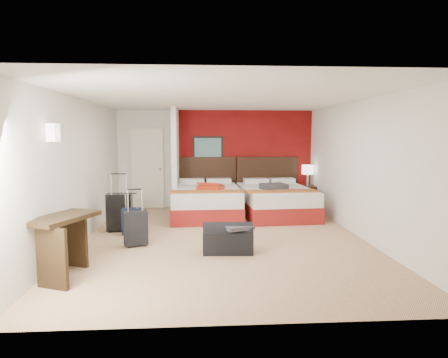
{
  "coord_description": "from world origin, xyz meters",
  "views": [
    {
      "loc": [
        -0.43,
        -6.92,
        1.87
      ],
      "look_at": [
        0.06,
        0.8,
        1.0
      ],
      "focal_mm": 31.51,
      "sensor_mm": 36.0,
      "label": 1
    }
  ],
  "objects": [
    {
      "name": "ground",
      "position": [
        0.0,
        0.0,
        0.0
      ],
      "size": [
        6.5,
        6.5,
        0.0
      ],
      "primitive_type": "plane",
      "color": "#D8B084",
      "rests_on": "ground"
    },
    {
      "name": "room_walls",
      "position": [
        -1.4,
        1.42,
        1.26
      ],
      "size": [
        5.02,
        6.52,
        2.5
      ],
      "color": "silver",
      "rests_on": "ground"
    },
    {
      "name": "red_accent_panel",
      "position": [
        0.75,
        3.23,
        1.25
      ],
      "size": [
        3.5,
        0.04,
        2.5
      ],
      "primitive_type": "cube",
      "color": "maroon",
      "rests_on": "ground"
    },
    {
      "name": "partition_wall",
      "position": [
        -1.0,
        2.61,
        1.25
      ],
      "size": [
        0.12,
        1.2,
        2.5
      ],
      "primitive_type": "cube",
      "color": "silver",
      "rests_on": "ground"
    },
    {
      "name": "entry_door",
      "position": [
        -1.75,
        3.2,
        1.02
      ],
      "size": [
        0.82,
        0.06,
        2.05
      ],
      "primitive_type": "cube",
      "color": "silver",
      "rests_on": "ground"
    },
    {
      "name": "bed_left",
      "position": [
        -0.27,
        2.03,
        0.33
      ],
      "size": [
        1.56,
        2.21,
        0.66
      ],
      "primitive_type": "cube",
      "rotation": [
        0.0,
        0.0,
        0.01
      ],
      "color": "white",
      "rests_on": "ground"
    },
    {
      "name": "bed_right",
      "position": [
        1.34,
        2.02,
        0.33
      ],
      "size": [
        1.68,
        2.28,
        0.66
      ],
      "primitive_type": "cube",
      "rotation": [
        0.0,
        0.0,
        0.07
      ],
      "color": "white",
      "rests_on": "ground"
    },
    {
      "name": "red_suitcase_open",
      "position": [
        -0.17,
        1.93,
        0.7
      ],
      "size": [
        0.79,
        0.9,
        0.09
      ],
      "primitive_type": "cube",
      "rotation": [
        0.0,
        0.0,
        -0.4
      ],
      "color": "#A6240E",
      "rests_on": "bed_left"
    },
    {
      "name": "jacket_bundle",
      "position": [
        1.24,
        1.72,
        0.72
      ],
      "size": [
        0.63,
        0.55,
        0.13
      ],
      "primitive_type": "cube",
      "rotation": [
        0.0,
        0.0,
        0.26
      ],
      "color": "#37373C",
      "rests_on": "bed_right"
    },
    {
      "name": "nightstand",
      "position": [
        2.31,
        2.78,
        0.3
      ],
      "size": [
        0.44,
        0.44,
        0.59
      ],
      "primitive_type": "cube",
      "rotation": [
        0.0,
        0.0,
        0.03
      ],
      "color": "black",
      "rests_on": "ground"
    },
    {
      "name": "table_lamp",
      "position": [
        2.31,
        2.78,
        0.86
      ],
      "size": [
        0.37,
        0.37,
        0.52
      ],
      "primitive_type": "cylinder",
      "rotation": [
        0.0,
        0.0,
        0.32
      ],
      "color": "beige",
      "rests_on": "nightstand"
    },
    {
      "name": "suitcase_black",
      "position": [
        -1.98,
        0.71,
        0.36
      ],
      "size": [
        0.49,
        0.32,
        0.71
      ],
      "primitive_type": "cube",
      "rotation": [
        0.0,
        0.0,
        0.04
      ],
      "color": "black",
      "rests_on": "ground"
    },
    {
      "name": "suitcase_charcoal",
      "position": [
        -1.51,
        -0.36,
        0.28
      ],
      "size": [
        0.44,
        0.34,
        0.57
      ],
      "primitive_type": "cube",
      "rotation": [
        0.0,
        0.0,
        0.3
      ],
      "color": "black",
      "rests_on": "ground"
    },
    {
      "name": "suitcase_navy",
      "position": [
        -1.69,
        0.37,
        0.24
      ],
      "size": [
        0.35,
        0.21,
        0.48
      ],
      "primitive_type": "cube",
      "rotation": [
        0.0,
        0.0,
        0.0
      ],
      "color": "black",
      "rests_on": "ground"
    },
    {
      "name": "duffel_bag",
      "position": [
        0.02,
        -0.83,
        0.2
      ],
      "size": [
        0.8,
        0.45,
        0.4
      ],
      "primitive_type": "cube",
      "rotation": [
        0.0,
        0.0,
        -0.04
      ],
      "color": "black",
      "rests_on": "ground"
    },
    {
      "name": "jacket_draped",
      "position": [
        0.17,
        -0.88,
        0.43
      ],
      "size": [
        0.53,
        0.5,
        0.06
      ],
      "primitive_type": "cube",
      "rotation": [
        0.0,
        0.0,
        0.39
      ],
      "color": "#39393E",
      "rests_on": "duffel_bag"
    },
    {
      "name": "desk",
      "position": [
        -2.22,
        -1.77,
        0.41
      ],
      "size": [
        0.84,
        1.1,
        0.82
      ],
      "primitive_type": "cube",
      "rotation": [
        0.0,
        0.0,
        -0.4
      ],
      "color": "black",
      "rests_on": "ground"
    }
  ]
}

